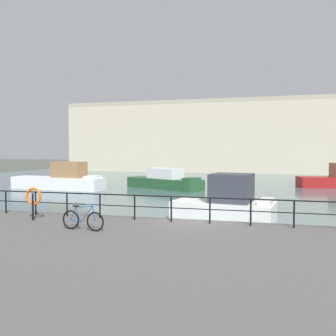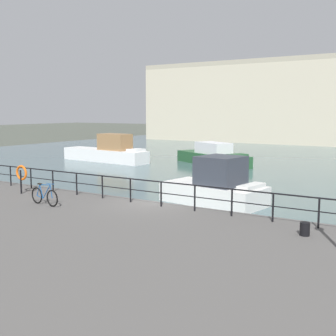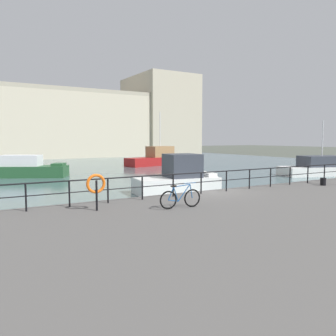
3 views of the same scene
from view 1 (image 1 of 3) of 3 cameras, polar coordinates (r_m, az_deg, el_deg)
ground_plane at (r=16.01m, az=4.37°, el=-10.78°), size 240.00×240.00×0.00m
water_basin at (r=45.75m, az=11.27°, el=-2.00°), size 80.00×60.00×0.01m
quay_promenade at (r=9.83m, az=-2.84°, el=-17.16°), size 56.00×13.00×0.78m
harbor_building at (r=67.78m, az=17.50°, el=4.88°), size 64.22×16.02×16.87m
moored_cabin_cruiser at (r=19.79m, az=9.14°, el=-5.49°), size 5.61×3.28×2.50m
moored_blue_motorboat at (r=35.86m, az=-0.54°, el=-2.03°), size 8.47×5.95×2.00m
moored_white_yacht at (r=36.67m, az=-16.43°, el=-1.76°), size 9.70×2.94×2.67m
quay_railing at (r=14.88m, az=6.57°, el=-5.85°), size 22.64×0.07×1.08m
parked_bicycle at (r=13.99m, az=-13.18°, el=-7.90°), size 1.77×0.23×0.98m
life_ring_stand at (r=16.52m, az=-20.28°, el=-4.32°), size 0.75×0.16×1.40m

